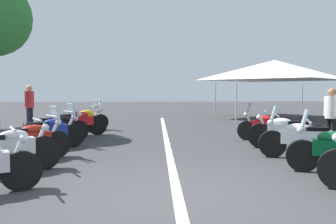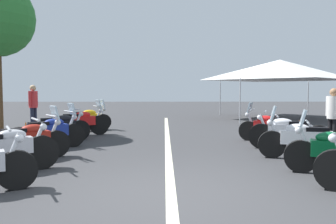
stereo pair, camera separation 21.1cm
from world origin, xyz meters
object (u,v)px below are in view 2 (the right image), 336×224
(motorcycle_left_row_1, at_px, (3,149))
(motorcycle_right_row_3, at_px, (289,132))
(motorcycle_left_row_3, at_px, (48,132))
(motorcycle_left_row_6, at_px, (86,119))
(traffic_cone_1, at_px, (299,130))
(bystander_2, at_px, (333,113))
(motorcycle_left_row_5, at_px, (79,122))
(motorcycle_right_row_4, at_px, (271,127))
(motorcycle_left_row_2, at_px, (26,140))
(motorcycle_left_row_4, at_px, (58,127))
(motorcycle_right_row_2, at_px, (304,139))
(bystander_1, at_px, (33,103))
(traffic_cone_0, at_px, (26,132))
(event_tent, at_px, (280,70))

(motorcycle_left_row_1, distance_m, motorcycle_right_row_3, 6.74)
(motorcycle_left_row_3, height_order, motorcycle_left_row_6, motorcycle_left_row_3)
(traffic_cone_1, xyz_separation_m, bystander_2, (-1.81, -0.17, 0.65))
(motorcycle_left_row_5, bearing_deg, motorcycle_right_row_4, -42.58)
(traffic_cone_1, bearing_deg, motorcycle_left_row_6, 73.51)
(motorcycle_right_row_3, distance_m, motorcycle_right_row_4, 1.33)
(motorcycle_left_row_2, xyz_separation_m, motorcycle_left_row_5, (4.00, -0.14, 0.02))
(motorcycle_left_row_1, height_order, bystander_2, bystander_2)
(motorcycle_left_row_3, relative_size, motorcycle_left_row_4, 0.98)
(motorcycle_left_row_6, relative_size, motorcycle_right_row_2, 0.92)
(motorcycle_left_row_6, xyz_separation_m, traffic_cone_1, (-2.18, -7.36, -0.17))
(motorcycle_left_row_1, height_order, motorcycle_left_row_5, motorcycle_left_row_5)
(motorcycle_left_row_1, bearing_deg, traffic_cone_1, -0.87)
(motorcycle_left_row_5, xyz_separation_m, motorcycle_right_row_4, (-1.35, -6.11, -0.02))
(motorcycle_left_row_2, distance_m, traffic_cone_1, 8.10)
(motorcycle_left_row_1, relative_size, motorcycle_left_row_5, 0.94)
(motorcycle_right_row_4, height_order, bystander_1, bystander_1)
(traffic_cone_0, bearing_deg, event_tent, -52.73)
(motorcycle_left_row_2, height_order, motorcycle_left_row_4, motorcycle_left_row_2)
(motorcycle_left_row_1, distance_m, bystander_1, 7.32)
(traffic_cone_1, bearing_deg, event_tent, -14.31)
(motorcycle_left_row_5, relative_size, bystander_1, 1.11)
(traffic_cone_0, bearing_deg, motorcycle_left_row_2, -157.62)
(motorcycle_right_row_3, bearing_deg, motorcycle_left_row_5, -5.08)
(traffic_cone_0, height_order, bystander_2, bystander_2)
(motorcycle_left_row_6, bearing_deg, bystander_2, -55.49)
(motorcycle_left_row_3, relative_size, traffic_cone_0, 2.78)
(motorcycle_left_row_4, height_order, bystander_2, bystander_2)
(motorcycle_left_row_5, xyz_separation_m, motorcycle_right_row_3, (-2.68, -6.16, -0.01))
(traffic_cone_1, distance_m, event_tent, 8.14)
(motorcycle_right_row_2, height_order, bystander_2, bystander_2)
(motorcycle_left_row_6, bearing_deg, motorcycle_left_row_3, -117.95)
(motorcycle_left_row_3, distance_m, bystander_2, 7.58)
(motorcycle_left_row_2, relative_size, motorcycle_left_row_4, 0.96)
(motorcycle_left_row_6, xyz_separation_m, motorcycle_right_row_3, (-4.19, -6.28, 0.00))
(motorcycle_left_row_4, height_order, traffic_cone_1, motorcycle_left_row_4)
(motorcycle_left_row_4, distance_m, motorcycle_left_row_5, 1.35)
(motorcycle_left_row_2, height_order, motorcycle_right_row_4, motorcycle_left_row_2)
(motorcycle_left_row_6, bearing_deg, motorcycle_left_row_2, -117.81)
(motorcycle_left_row_6, distance_m, traffic_cone_0, 2.89)
(motorcycle_left_row_3, distance_m, motorcycle_left_row_6, 4.07)
(bystander_1, bearing_deg, motorcycle_right_row_3, 166.12)
(motorcycle_left_row_3, height_order, motorcycle_left_row_4, motorcycle_left_row_3)
(motorcycle_left_row_5, height_order, bystander_1, bystander_1)
(motorcycle_left_row_1, xyz_separation_m, motorcycle_right_row_3, (2.46, -6.27, -0.00))
(motorcycle_left_row_2, xyz_separation_m, traffic_cone_1, (3.32, -7.38, -0.17))
(motorcycle_left_row_4, relative_size, bystander_1, 0.99)
(traffic_cone_1, relative_size, bystander_2, 0.38)
(motorcycle_right_row_4, height_order, event_tent, event_tent)
(motorcycle_left_row_4, distance_m, traffic_cone_0, 1.09)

